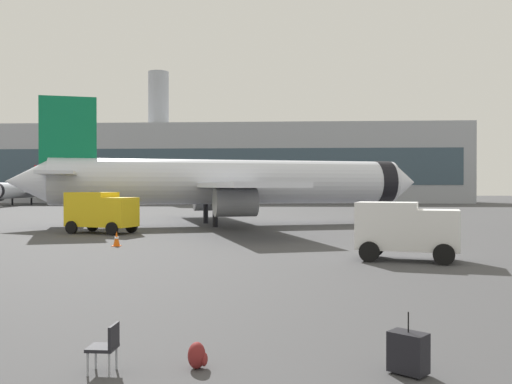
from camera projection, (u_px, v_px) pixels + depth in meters
name	position (u px, v px, depth m)	size (l,w,h in m)	color
airplane_at_gate	(231.00, 182.00, 47.63)	(34.98, 31.94, 10.50)	silver
airplane_taxiing	(19.00, 191.00, 98.09)	(22.73, 25.16, 7.38)	silver
service_truck	(101.00, 211.00, 38.97)	(5.24, 3.71, 2.90)	yellow
cargo_van	(406.00, 228.00, 24.65)	(4.77, 3.27, 2.60)	white
safety_cone_near	(368.00, 229.00, 39.07)	(0.44, 0.44, 0.68)	#F2590C
safety_cone_mid	(117.00, 239.00, 30.57)	(0.44, 0.44, 0.82)	#F2590C
rolling_suitcase	(408.00, 352.00, 9.70)	(0.75, 0.71, 1.10)	black
traveller_backpack	(198.00, 356.00, 10.01)	(0.36, 0.40, 0.48)	maroon
gate_chair	(106.00, 345.00, 9.79)	(0.49, 0.49, 0.86)	black
terminal_building	(225.00, 164.00, 118.95)	(99.68, 18.77, 28.09)	#9EA3AD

